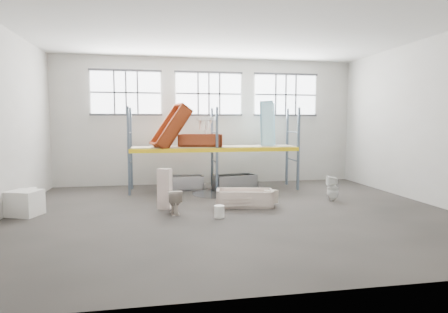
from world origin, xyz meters
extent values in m
cube|color=#443E3A|center=(0.00, 0.00, -0.05)|extent=(12.00, 10.00, 0.10)
cube|color=silver|center=(0.00, 0.00, 5.05)|extent=(12.00, 10.00, 0.10)
cube|color=#ABA89F|center=(0.00, 5.05, 2.50)|extent=(12.00, 0.10, 5.00)
cube|color=beige|center=(0.00, -5.05, 2.50)|extent=(12.00, 0.10, 5.00)
cube|color=#ACA99F|center=(6.05, 0.00, 2.50)|extent=(0.10, 10.00, 5.00)
cube|color=white|center=(-3.20, 4.94, 3.60)|extent=(2.60, 0.04, 1.60)
cube|color=white|center=(0.00, 4.94, 3.60)|extent=(2.60, 0.04, 1.60)
cube|color=white|center=(3.20, 4.94, 3.60)|extent=(2.60, 0.04, 1.60)
cube|color=slate|center=(-3.00, 2.90, 1.50)|extent=(0.08, 0.08, 3.00)
cube|color=slate|center=(-3.00, 4.10, 1.50)|extent=(0.08, 0.08, 3.00)
cube|color=slate|center=(0.00, 2.90, 1.50)|extent=(0.08, 0.08, 3.00)
cube|color=slate|center=(0.00, 4.10, 1.50)|extent=(0.08, 0.08, 3.00)
cube|color=slate|center=(3.00, 2.90, 1.50)|extent=(0.08, 0.08, 3.00)
cube|color=slate|center=(3.00, 4.10, 1.50)|extent=(0.08, 0.08, 3.00)
cube|color=yellow|center=(0.00, 2.90, 1.50)|extent=(6.00, 0.10, 0.14)
cube|color=yellow|center=(0.00, 4.10, 1.50)|extent=(6.00, 0.10, 0.14)
cube|color=gray|center=(0.00, 3.50, 1.58)|extent=(5.90, 1.10, 0.03)
cylinder|color=black|center=(0.00, 2.70, 0.00)|extent=(1.80, 1.80, 0.00)
cube|color=beige|center=(1.22, 0.50, 0.28)|extent=(0.43, 0.24, 0.38)
imported|color=beige|center=(0.53, 0.67, 0.16)|extent=(0.61, 0.61, 0.17)
imported|color=beige|center=(-1.61, 0.07, 0.33)|extent=(0.40, 0.67, 0.67)
cube|color=beige|center=(-1.86, 0.69, 0.58)|extent=(0.44, 0.38, 1.15)
imported|color=white|center=(3.39, 0.93, 0.39)|extent=(0.43, 0.42, 0.78)
imported|color=white|center=(-0.34, 3.16, 2.09)|extent=(0.74, 0.60, 0.61)
cylinder|color=white|center=(-0.49, -0.55, 0.16)|extent=(0.33, 0.33, 0.32)
cube|color=white|center=(-5.54, 0.59, 0.33)|extent=(0.96, 0.90, 0.67)
cube|color=silver|center=(-5.99, 2.15, 0.23)|extent=(0.65, 0.65, 0.45)
camera|label=1|loc=(-2.03, -9.87, 2.46)|focal=29.79mm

